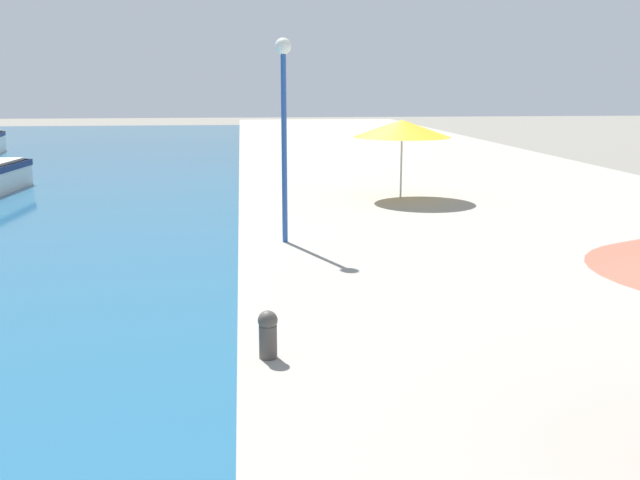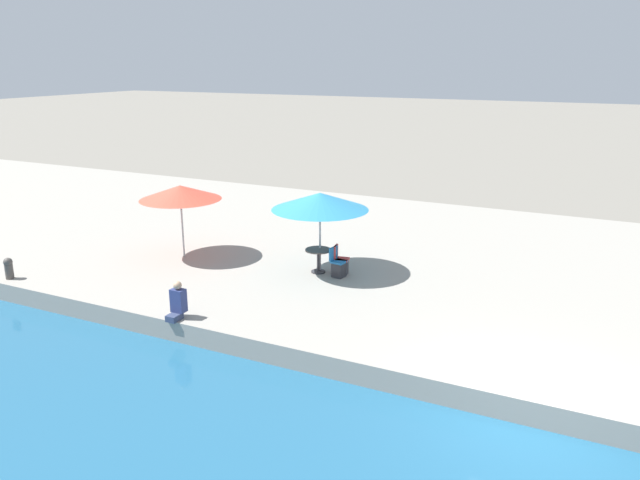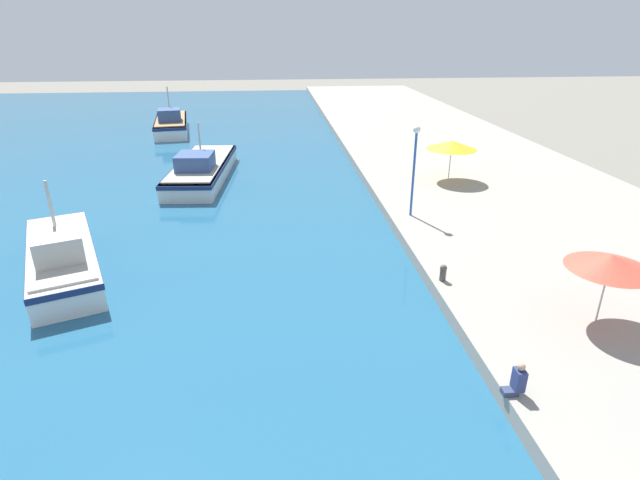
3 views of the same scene
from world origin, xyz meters
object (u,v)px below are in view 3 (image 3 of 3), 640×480
object	(u,v)px
fishing_boat_far	(171,123)
cafe_umbrella_white	(611,262)
fishing_boat_near	(62,256)
lamppost	(415,156)
person_at_quay	(517,381)
mooring_bollard	(443,272)
cafe_umbrella_striped	(452,145)
fishing_boat_mid	(202,168)

from	to	relation	value
fishing_boat_far	cafe_umbrella_white	bearing A→B (deg)	-69.94
fishing_boat_near	cafe_umbrella_white	size ratio (longest dim) A/B	3.27
lamppost	person_at_quay	bearing A→B (deg)	-93.43
fishing_boat_far	mooring_bollard	size ratio (longest dim) A/B	15.50
mooring_bollard	lamppost	distance (m)	7.67
fishing_boat_far	cafe_umbrella_striped	size ratio (longest dim) A/B	3.30
mooring_bollard	lamppost	xyz separation A→B (m)	(0.67, 7.13, 2.74)
fishing_boat_mid	fishing_boat_far	world-z (taller)	fishing_boat_far
fishing_boat_near	person_at_quay	bearing A→B (deg)	-54.81
fishing_boat_near	fishing_boat_mid	size ratio (longest dim) A/B	0.80
fishing_boat_far	cafe_umbrella_white	distance (m)	41.99
cafe_umbrella_striped	person_at_quay	xyz separation A→B (m)	(-4.88, -19.61, -1.78)
cafe_umbrella_white	cafe_umbrella_striped	size ratio (longest dim) A/B	0.87
mooring_bollard	person_at_quay	bearing A→B (deg)	-91.29
fishing_boat_mid	person_at_quay	bearing A→B (deg)	-60.48
cafe_umbrella_striped	mooring_bollard	world-z (taller)	cafe_umbrella_striped
cafe_umbrella_striped	mooring_bollard	distance (m)	14.15
fishing_boat_mid	lamppost	bearing A→B (deg)	-35.05
fishing_boat_mid	person_at_quay	world-z (taller)	fishing_boat_mid
fishing_boat_near	fishing_boat_far	xyz separation A→B (m)	(-0.88, 30.46, 0.05)
fishing_boat_far	person_at_quay	world-z (taller)	fishing_boat_far
fishing_boat_near	cafe_umbrella_striped	size ratio (longest dim) A/B	2.83
person_at_quay	lamppost	bearing A→B (deg)	86.57
fishing_boat_near	cafe_umbrella_white	xyz separation A→B (m)	(19.17, -6.38, 1.92)
cafe_umbrella_striped	person_at_quay	distance (m)	20.29
fishing_boat_near	lamppost	xyz separation A→B (m)	(15.73, 4.03, 2.85)
person_at_quay	lamppost	world-z (taller)	lamppost
mooring_bollard	fishing_boat_far	bearing A→B (deg)	115.40
fishing_boat_near	cafe_umbrella_striped	bearing A→B (deg)	4.75
person_at_quay	mooring_bollard	bearing A→B (deg)	88.71
cafe_umbrella_white	mooring_bollard	size ratio (longest dim) A/B	4.07
person_at_quay	fishing_boat_mid	bearing A→B (deg)	115.18
fishing_boat_far	cafe_umbrella_striped	xyz separation A→B (m)	(20.68, -20.36, 1.92)
cafe_umbrella_white	cafe_umbrella_striped	xyz separation A→B (m)	(0.63, 16.48, 0.05)
cafe_umbrella_white	fishing_boat_mid	bearing A→B (deg)	127.10
mooring_bollard	cafe_umbrella_white	bearing A→B (deg)	-38.56
fishing_boat_near	mooring_bollard	xyz separation A→B (m)	(15.06, -3.10, 0.10)
fishing_boat_far	lamppost	world-z (taller)	lamppost
person_at_quay	lamppost	size ratio (longest dim) A/B	0.21
fishing_boat_near	cafe_umbrella_white	world-z (taller)	fishing_boat_near
fishing_boat_mid	person_at_quay	size ratio (longest dim) A/B	11.15
fishing_boat_far	person_at_quay	size ratio (longest dim) A/B	10.38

